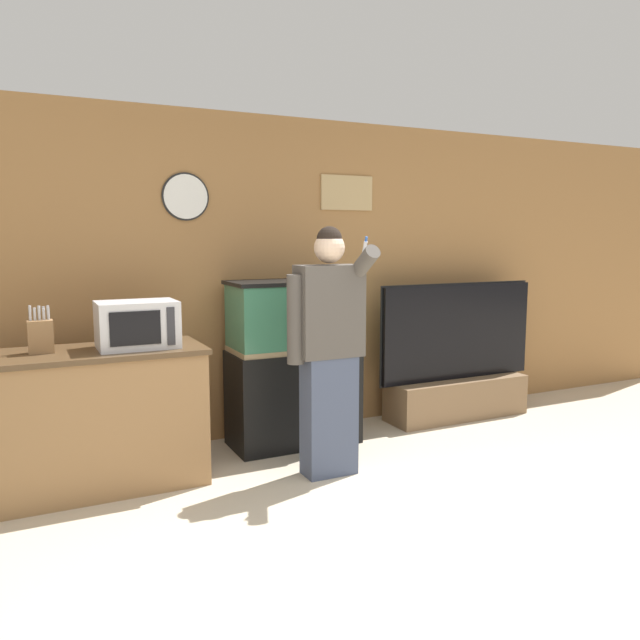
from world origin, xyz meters
TOP-DOWN VIEW (x-y plane):
  - ground_plane at (0.00, 0.00)m, footprint 18.00×18.00m
  - wall_back_paneled at (-0.00, 2.61)m, footprint 10.00×0.08m
  - counter_island at (-1.47, 1.99)m, footprint 1.45×0.64m
  - microwave at (-1.16, 1.95)m, footprint 0.50×0.35m
  - knife_block at (-1.74, 2.02)m, footprint 0.15×0.11m
  - aquarium_on_stand at (0.07, 2.24)m, footprint 1.00×0.49m
  - tv_on_stand at (1.70, 2.26)m, footprint 1.60×0.40m
  - person_standing at (0.02, 1.53)m, footprint 0.54×0.41m

SIDE VIEW (x-z plane):
  - ground_plane at x=0.00m, z-range 0.00..0.00m
  - tv_on_stand at x=1.70m, z-range -0.26..0.97m
  - counter_island at x=-1.47m, z-range 0.00..0.92m
  - aquarium_on_stand at x=0.07m, z-range 0.00..1.30m
  - person_standing at x=0.02m, z-range 0.04..1.74m
  - knife_block at x=-1.74m, z-range 0.88..1.18m
  - microwave at x=-1.16m, z-range 0.92..1.22m
  - wall_back_paneled at x=0.00m, z-range 0.00..2.60m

